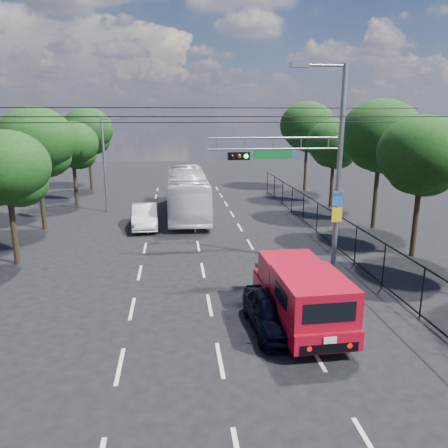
{
  "coord_description": "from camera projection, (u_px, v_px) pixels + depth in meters",
  "views": [
    {
      "loc": [
        -1.21,
        -11.85,
        7.25
      ],
      "look_at": [
        0.79,
        5.88,
        2.8
      ],
      "focal_mm": 35.0,
      "sensor_mm": 36.0,
      "label": 1
    }
  ],
  "objects": [
    {
      "name": "tree_left_d",
      "position": [
        73.0,
        148.0,
        35.28
      ],
      "size": [
        4.2,
        4.2,
        6.83
      ],
      "color": "black",
      "rests_on": "ground"
    },
    {
      "name": "tree_right_e",
      "position": [
        307.0,
        129.0,
        42.09
      ],
      "size": [
        5.28,
        5.28,
        8.58
      ],
      "color": "black",
      "rests_on": "ground"
    },
    {
      "name": "tree_left_c",
      "position": [
        37.0,
        146.0,
        27.36
      ],
      "size": [
        4.8,
        4.8,
        7.8
      ],
      "color": "black",
      "rests_on": "ground"
    },
    {
      "name": "white_van",
      "position": [
        145.0,
        216.0,
        28.9
      ],
      "size": [
        1.87,
        4.67,
        1.51
      ],
      "primitive_type": "imported",
      "rotation": [
        0.0,
        0.0,
        0.06
      ],
      "color": "white",
      "rests_on": "ground"
    },
    {
      "name": "tree_right_d",
      "position": [
        334.0,
        146.0,
        34.62
      ],
      "size": [
        4.32,
        4.32,
        7.02
      ],
      "color": "black",
      "rests_on": "ground"
    },
    {
      "name": "navy_hatchback",
      "position": [
        272.0,
        312.0,
        15.07
      ],
      "size": [
        1.73,
        3.91,
        1.31
      ],
      "primitive_type": "imported",
      "rotation": [
        0.0,
        0.0,
        0.05
      ],
      "color": "black",
      "rests_on": "ground"
    },
    {
      "name": "red_pickup",
      "position": [
        301.0,
        293.0,
        15.34
      ],
      "size": [
        2.37,
        6.01,
        2.21
      ],
      "color": "black",
      "rests_on": "ground"
    },
    {
      "name": "fence_right",
      "position": [
        327.0,
        224.0,
        25.63
      ],
      "size": [
        0.06,
        34.03,
        2.0
      ],
      "color": "black",
      "rests_on": "ground"
    },
    {
      "name": "signal_mast",
      "position": [
        315.0,
        160.0,
        20.33
      ],
      "size": [
        6.43,
        0.39,
        9.5
      ],
      "color": "slate",
      "rests_on": "ground"
    },
    {
      "name": "white_bus",
      "position": [
        187.0,
        192.0,
        32.57
      ],
      "size": [
        2.84,
        11.91,
        3.31
      ],
      "primitive_type": "imported",
      "rotation": [
        0.0,
        0.0,
        0.0
      ],
      "color": "silver",
      "rests_on": "ground"
    },
    {
      "name": "tree_left_b",
      "position": [
        8.0,
        173.0,
        20.87
      ],
      "size": [
        4.08,
        4.08,
        6.63
      ],
      "color": "black",
      "rests_on": "ground"
    },
    {
      "name": "tree_right_b",
      "position": [
        422.0,
        160.0,
        22.01
      ],
      "size": [
        4.5,
        4.5,
        7.31
      ],
      "color": "black",
      "rests_on": "ground"
    },
    {
      "name": "utility_wires",
      "position": [
        200.0,
        116.0,
        20.08
      ],
      "size": [
        22.0,
        5.04,
        0.74
      ],
      "color": "black",
      "rests_on": "ground"
    },
    {
      "name": "lane_markings",
      "position": [
        196.0,
        237.0,
        26.81
      ],
      "size": [
        6.12,
        38.0,
        0.01
      ],
      "color": "beige",
      "rests_on": "ground"
    },
    {
      "name": "ground",
      "position": [
        220.0,
        360.0,
        13.32
      ],
      "size": [
        120.0,
        120.0,
        0.0
      ],
      "primitive_type": "plane",
      "color": "black",
      "rests_on": "ground"
    },
    {
      "name": "streetlight_left",
      "position": [
        106.0,
        160.0,
        32.88
      ],
      "size": [
        2.09,
        0.22,
        7.08
      ],
      "color": "slate",
      "rests_on": "ground"
    },
    {
      "name": "tree_left_e",
      "position": [
        88.0,
        133.0,
        42.77
      ],
      "size": [
        4.92,
        4.92,
        7.99
      ],
      "color": "black",
      "rests_on": "ground"
    },
    {
      "name": "tree_right_c",
      "position": [
        380.0,
        140.0,
        27.7
      ],
      "size": [
        5.1,
        5.1,
        8.29
      ],
      "color": "black",
      "rests_on": "ground"
    }
  ]
}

